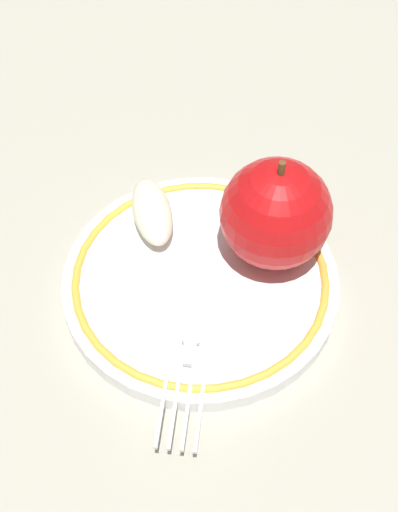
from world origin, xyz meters
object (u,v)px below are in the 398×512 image
Objects in this scene: apple_red_whole at (276,214)px; fork at (193,327)px; apple_slice_front at (152,212)px; plate at (199,280)px.

apple_red_whole is 0.66× the size of fork.
apple_red_whole is at bearing 59.98° from apple_slice_front.
apple_red_whole reaches higher than apple_slice_front.
apple_slice_front is at bearing -57.59° from apple_red_whole.
plate is at bearing 22.65° from apple_slice_front.
plate is 0.06m from apple_slice_front.
fork is at bearing 5.34° from apple_slice_front.
plate is 3.02× the size of apple_slice_front.
fork reaches higher than plate.
plate is 2.24× the size of apple_red_whole.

